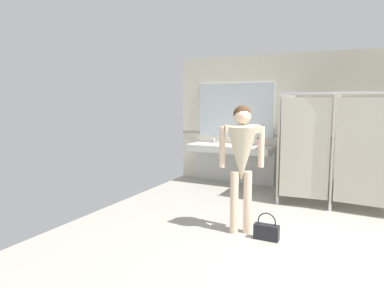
% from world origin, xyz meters
% --- Properties ---
extents(ground_plane, '(7.50, 6.89, 0.10)m').
position_xyz_m(ground_plane, '(0.00, 0.00, -0.05)').
color(ground_plane, '#9E998E').
extents(wall_back, '(7.50, 0.12, 2.70)m').
position_xyz_m(wall_back, '(0.00, 3.21, 1.35)').
color(wall_back, beige).
rests_on(wall_back, ground_plane).
extents(wall_back_tile_band, '(7.50, 0.01, 0.06)m').
position_xyz_m(wall_back_tile_band, '(0.00, 3.14, 1.05)').
color(wall_back_tile_band, '#9E937F').
rests_on(wall_back_tile_band, wall_back).
extents(vanity_counter, '(1.78, 0.60, 0.95)m').
position_xyz_m(vanity_counter, '(-2.47, 2.92, 0.62)').
color(vanity_counter, silver).
rests_on(vanity_counter, ground_plane).
extents(mirror_panel, '(1.68, 0.02, 1.15)m').
position_xyz_m(mirror_panel, '(-2.47, 3.13, 1.56)').
color(mirror_panel, silver).
rests_on(mirror_panel, wall_back).
extents(bathroom_stalls, '(1.76, 1.33, 1.91)m').
position_xyz_m(bathroom_stalls, '(-0.38, 2.29, 1.00)').
color(bathroom_stalls, '#B2AD9E').
rests_on(bathroom_stalls, ground_plane).
extents(person_standing, '(0.54, 0.54, 1.72)m').
position_xyz_m(person_standing, '(-1.37, 0.33, 1.09)').
color(person_standing, beige).
rests_on(person_standing, ground_plane).
extents(handbag, '(0.32, 0.12, 0.36)m').
position_xyz_m(handbag, '(-0.99, 0.25, 0.11)').
color(handbag, black).
rests_on(handbag, ground_plane).
extents(soap_dispenser, '(0.07, 0.07, 0.18)m').
position_xyz_m(soap_dispenser, '(-1.92, 3.01, 0.91)').
color(soap_dispenser, '#D899B2').
rests_on(soap_dispenser, vanity_counter).
extents(floor_drain_cover, '(0.14, 0.14, 0.01)m').
position_xyz_m(floor_drain_cover, '(-0.47, -0.01, 0.00)').
color(floor_drain_cover, '#B7BABF').
rests_on(floor_drain_cover, ground_plane).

